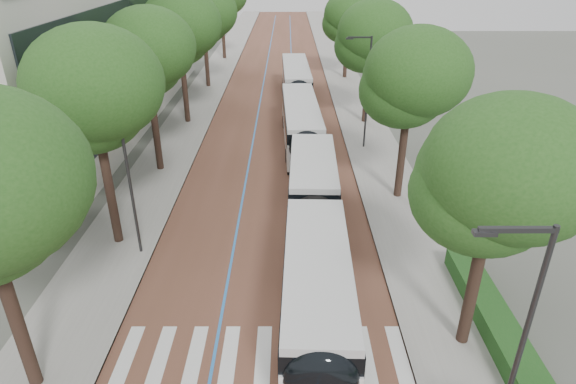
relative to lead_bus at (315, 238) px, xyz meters
name	(u,v)px	position (x,y,z in m)	size (l,w,h in m)	color
ground	(256,384)	(-2.33, -6.80, -1.63)	(160.00, 160.00, 0.00)	#51544C
road	(278,87)	(-2.33, 33.20, -1.62)	(11.00, 140.00, 0.02)	brown
sidewalk_left	(209,86)	(-9.83, 33.20, -1.57)	(4.00, 140.00, 0.12)	gray
sidewalk_right	(347,86)	(5.17, 33.20, -1.57)	(4.00, 140.00, 0.12)	gray
kerb_left	(226,86)	(-7.93, 33.20, -1.57)	(0.20, 140.00, 0.14)	gray
kerb_right	(329,86)	(3.27, 33.20, -1.57)	(0.20, 140.00, 0.14)	gray
zebra_crossing	(263,361)	(-2.13, -5.80, -1.60)	(10.55, 3.60, 0.01)	silver
lane_line_left	(263,87)	(-3.93, 33.20, -1.60)	(0.12, 126.00, 0.01)	blue
lane_line_right	(292,87)	(-0.73, 33.20, -1.60)	(0.12, 126.00, 0.01)	blue
office_building	(30,38)	(-21.80, 21.20, 5.37)	(18.11, 40.00, 14.00)	#A8A69C
hedge	(524,373)	(6.77, -6.80, -1.11)	(1.20, 14.00, 0.80)	#194819
streetlight_near	(515,343)	(4.29, -9.80, 3.19)	(1.82, 0.20, 8.00)	#2A2A2C
streetlight_far	(366,84)	(4.29, 15.20, 3.19)	(1.82, 0.20, 8.00)	#2A2A2C
lamp_post_left	(129,177)	(-8.43, 1.20, 2.49)	(0.14, 0.14, 8.00)	#2A2A2C
trees_left	(175,36)	(-9.83, 19.71, 5.78)	(6.49, 61.15, 10.25)	black
trees_right	(380,53)	(5.37, 16.47, 5.10)	(6.00, 47.69, 9.45)	black
lead_bus	(315,238)	(0.00, 0.00, 0.00)	(3.08, 18.46, 3.20)	black
bus_queued_0	(301,125)	(-0.21, 15.62, 0.00)	(2.95, 12.48, 3.20)	white
bus_queued_1	(296,82)	(-0.39, 28.78, 0.00)	(2.87, 12.46, 3.20)	white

